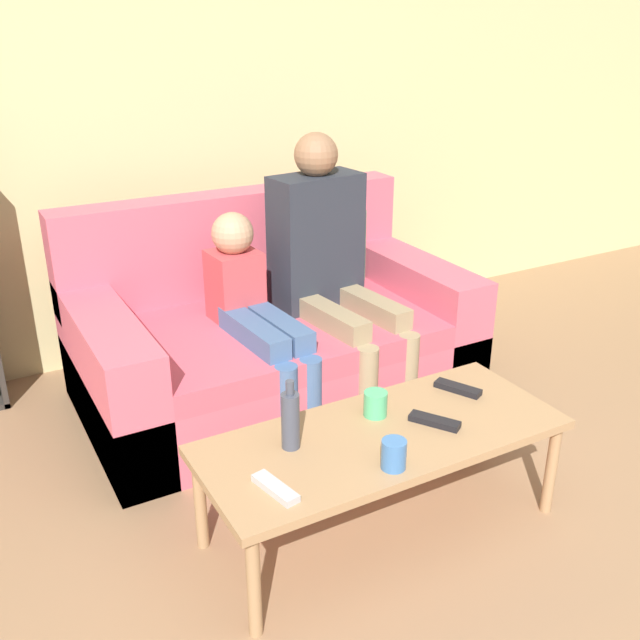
% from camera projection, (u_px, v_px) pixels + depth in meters
% --- Properties ---
extents(wall_back, '(12.00, 0.06, 2.60)m').
position_uv_depth(wall_back, '(179.00, 91.00, 3.41)').
color(wall_back, beige).
rests_on(wall_back, ground_plane).
extents(couch, '(1.70, 1.00, 0.88)m').
position_uv_depth(couch, '(270.00, 336.00, 3.27)').
color(couch, '#DB5B70').
rests_on(couch, ground_plane).
extents(coffee_table, '(1.21, 0.50, 0.38)m').
position_uv_depth(coffee_table, '(384.00, 442.00, 2.33)').
color(coffee_table, '#A87F56').
rests_on(coffee_table, ground_plane).
extents(person_adult, '(0.43, 0.70, 1.18)m').
position_uv_depth(person_adult, '(326.00, 253.00, 3.16)').
color(person_adult, '#9E8966').
rests_on(person_adult, ground_plane).
extents(person_child, '(0.25, 0.68, 0.88)m').
position_uv_depth(person_child, '(254.00, 310.00, 2.98)').
color(person_child, '#476693').
rests_on(person_child, ground_plane).
extents(cup_near, '(0.08, 0.08, 0.09)m').
position_uv_depth(cup_near, '(375.00, 404.00, 2.40)').
color(cup_near, '#4CB77A').
rests_on(cup_near, coffee_table).
extents(cup_far, '(0.08, 0.08, 0.09)m').
position_uv_depth(cup_far, '(394.00, 454.00, 2.12)').
color(cup_far, '#3D70B2').
rests_on(cup_far, coffee_table).
extents(tv_remote_0, '(0.12, 0.17, 0.02)m').
position_uv_depth(tv_remote_0, '(458.00, 388.00, 2.57)').
color(tv_remote_0, black).
rests_on(tv_remote_0, coffee_table).
extents(tv_remote_1, '(0.08, 0.18, 0.02)m').
position_uv_depth(tv_remote_1, '(275.00, 488.00, 2.03)').
color(tv_remote_1, '#B7B7BC').
rests_on(tv_remote_1, coffee_table).
extents(tv_remote_2, '(0.13, 0.17, 0.02)m').
position_uv_depth(tv_remote_2, '(435.00, 421.00, 2.36)').
color(tv_remote_2, black).
rests_on(tv_remote_2, coffee_table).
extents(bottle, '(0.06, 0.06, 0.23)m').
position_uv_depth(bottle, '(290.00, 419.00, 2.20)').
color(bottle, '#424756').
rests_on(bottle, coffee_table).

